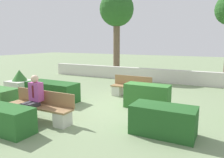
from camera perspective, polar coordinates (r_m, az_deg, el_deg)
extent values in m
plane|color=gray|center=(7.69, 1.06, -7.43)|extent=(60.00, 60.00, 0.00)
cube|color=beige|center=(12.63, 12.18, 0.87)|extent=(14.50, 0.30, 0.75)
cube|color=#937047|center=(6.66, -18.57, -6.84)|extent=(2.18, 0.44, 0.05)
cube|color=#937047|center=(6.77, -17.20, -4.54)|extent=(2.18, 0.04, 0.40)
cube|color=beige|center=(7.35, -23.20, -7.42)|extent=(0.36, 0.40, 0.40)
cube|color=beige|center=(6.16, -12.78, -10.12)|extent=(0.36, 0.40, 0.40)
cube|color=#937047|center=(9.07, 4.88, -2.04)|extent=(1.67, 0.44, 0.05)
cube|color=#937047|center=(9.25, 5.48, -0.40)|extent=(1.67, 0.04, 0.40)
cube|color=beige|center=(9.36, 1.43, -3.04)|extent=(0.36, 0.40, 0.40)
cube|color=beige|center=(8.91, 8.47, -3.81)|extent=(0.36, 0.40, 0.40)
cube|color=#333338|center=(6.65, -21.18, -6.22)|extent=(0.14, 0.46, 0.13)
cube|color=#333338|center=(6.51, -20.00, -6.49)|extent=(0.14, 0.46, 0.13)
cube|color=#333338|center=(6.59, -22.68, -8.51)|extent=(0.11, 0.11, 0.58)
cube|color=#333338|center=(6.41, -21.29, -8.91)|extent=(0.11, 0.11, 0.58)
cube|color=#B74C9E|center=(6.66, -19.24, -3.12)|extent=(0.38, 0.22, 0.54)
sphere|color=beige|center=(6.57, -19.55, 0.06)|extent=(0.21, 0.21, 0.21)
cube|color=maroon|center=(6.57, -19.98, -3.14)|extent=(0.06, 0.01, 0.35)
cube|color=#286028|center=(6.35, -27.05, -9.13)|extent=(1.90, 0.66, 0.66)
cube|color=#33702D|center=(7.61, 9.15, -4.47)|extent=(1.52, 0.62, 0.84)
cube|color=#235623|center=(8.75, -15.33, -3.18)|extent=(2.08, 0.83, 0.73)
cube|color=#235623|center=(5.59, 13.21, -10.44)|extent=(1.55, 0.77, 0.73)
cube|color=beige|center=(10.55, -22.83, -1.89)|extent=(0.95, 0.95, 0.57)
cone|color=#387533|center=(10.47, -23.02, 0.92)|extent=(0.66, 0.66, 0.48)
cylinder|color=brown|center=(14.62, 1.20, 8.14)|extent=(0.43, 0.43, 3.74)
sphere|color=#285B23|center=(14.76, 1.23, 17.79)|extent=(2.21, 2.21, 2.21)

